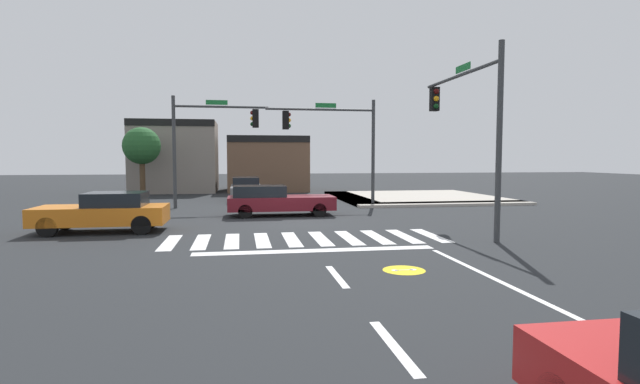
# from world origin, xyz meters

# --- Properties ---
(ground_plane) EXTENTS (120.00, 120.00, 0.00)m
(ground_plane) POSITION_xyz_m (0.00, 0.00, 0.00)
(ground_plane) COLOR #232628
(crosswalk_near) EXTENTS (8.87, 2.86, 0.01)m
(crosswalk_near) POSITION_xyz_m (0.00, -4.50, 0.00)
(crosswalk_near) COLOR silver
(crosswalk_near) RESTS_ON ground_plane
(lane_markings) EXTENTS (6.80, 20.25, 0.01)m
(lane_markings) POSITION_xyz_m (1.11, -12.02, 0.00)
(lane_markings) COLOR white
(lane_markings) RESTS_ON ground_plane
(bike_detector_marking) EXTENTS (0.99, 0.99, 0.01)m
(bike_detector_marking) POSITION_xyz_m (1.65, -9.18, 0.00)
(bike_detector_marking) COLOR yellow
(bike_detector_marking) RESTS_ON ground_plane
(curb_corner_northeast) EXTENTS (10.00, 10.60, 0.15)m
(curb_corner_northeast) POSITION_xyz_m (8.49, 9.42, 0.07)
(curb_corner_northeast) COLOR #B2AA9E
(curb_corner_northeast) RESTS_ON ground_plane
(storefront_row) EXTENTS (13.09, 6.16, 5.36)m
(storefront_row) POSITION_xyz_m (-3.76, 18.94, 2.44)
(storefront_row) COLOR gray
(storefront_row) RESTS_ON ground_plane
(traffic_signal_southeast) EXTENTS (0.32, 5.76, 6.12)m
(traffic_signal_southeast) POSITION_xyz_m (5.72, -3.91, 4.19)
(traffic_signal_southeast) COLOR #383A3D
(traffic_signal_southeast) RESTS_ON ground_plane
(traffic_signal_northwest) EXTENTS (4.90, 0.32, 5.75)m
(traffic_signal_northwest) POSITION_xyz_m (-3.57, 5.95, 3.93)
(traffic_signal_northwest) COLOR #383A3D
(traffic_signal_northwest) RESTS_ON ground_plane
(traffic_signal_northeast) EXTENTS (5.84, 0.32, 5.68)m
(traffic_signal_northeast) POSITION_xyz_m (2.87, 5.51, 3.90)
(traffic_signal_northeast) COLOR #383A3D
(traffic_signal_northeast) RESTS_ON ground_plane
(car_orange) EXTENTS (4.35, 1.89, 1.39)m
(car_orange) POSITION_xyz_m (-6.75, -1.92, 0.71)
(car_orange) COLOR orange
(car_orange) RESTS_ON ground_plane
(car_maroon) EXTENTS (4.74, 1.86, 1.36)m
(car_maroon) POSITION_xyz_m (-0.50, 1.96, 0.70)
(car_maroon) COLOR maroon
(car_maroon) RESTS_ON ground_plane
(car_gray) EXTENTS (1.82, 4.62, 1.38)m
(car_gray) POSITION_xyz_m (-1.72, 10.37, 0.72)
(car_gray) COLOR slate
(car_gray) RESTS_ON ground_plane
(roadside_tree) EXTENTS (2.47, 2.47, 4.63)m
(roadside_tree) POSITION_xyz_m (-8.50, 14.00, 3.35)
(roadside_tree) COLOR #4C3823
(roadside_tree) RESTS_ON ground_plane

